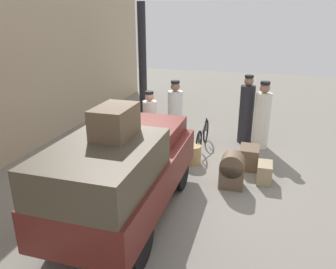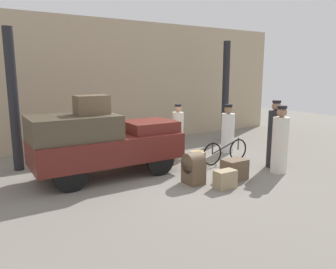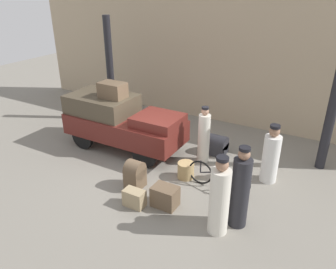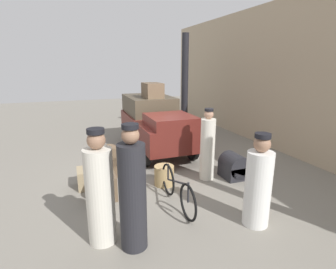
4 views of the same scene
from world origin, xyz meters
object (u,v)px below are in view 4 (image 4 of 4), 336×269
Objects in this scene: wicker_basket at (164,175)px; suitcase_black_upright at (105,186)px; truck at (155,121)px; conductor_in_dark_uniform at (133,194)px; suitcase_small_leather at (234,167)px; trunk_wicker_pale at (85,178)px; bicycle at (177,189)px; porter_standing_middle at (100,193)px; trunk_on_truck_roof at (153,90)px; trunk_barrel_dark at (111,161)px; porter_with_bicycle at (208,147)px; porter_lifting_near_truck at (258,185)px.

suitcase_black_upright is (0.13, -1.33, 0.03)m from wicker_basket.
conductor_in_dark_uniform is at bearing -21.40° from truck.
trunk_wicker_pale is at bearing -101.57° from suitcase_small_leather.
wicker_basket is at bearing 73.74° from trunk_wicker_pale.
bicycle is 0.93× the size of porter_standing_middle.
suitcase_small_leather is at bearing 112.16° from porter_standing_middle.
conductor_in_dark_uniform is at bearing -20.41° from trunk_on_truck_roof.
truck is 4.70m from conductor_in_dark_uniform.
porter_standing_middle is (1.52, -1.53, 0.59)m from wicker_basket.
trunk_barrel_dark is at bearing -152.67° from bicycle.
conductor_in_dark_uniform is 2.48× the size of trunk_barrel_dark.
trunk_on_truck_roof reaches higher than bicycle.
trunk_barrel_dark is at bearing -112.24° from suitcase_small_leather.
porter_standing_middle is at bearing -45.26° from wicker_basket.
truck is at bearing 169.10° from bicycle.
trunk_barrel_dark is (-2.73, 0.07, -0.48)m from conductor_in_dark_uniform.
porter_with_bicycle is 2.45m from suitcase_black_upright.
truck reaches higher than trunk_wicker_pale.
conductor_in_dark_uniform is (1.81, -1.11, 0.64)m from wicker_basket.
suitcase_small_leather is at bearing 67.76° from trunk_barrel_dark.
truck is 2.21× the size of porter_with_bicycle.
conductor_in_dark_uniform is 2.46m from trunk_wicker_pale.
truck is 3.38m from suitcase_black_upright.
trunk_on_truck_roof reaches higher than porter_standing_middle.
trunk_wicker_pale is at bearing -56.64° from trunk_barrel_dark.
wicker_basket is at bearing 48.53° from trunk_barrel_dark.
suitcase_black_upright is at bearing -15.37° from trunk_barrel_dark.
trunk_wicker_pale is 3.64m from trunk_on_truck_roof.
conductor_in_dark_uniform reaches higher than suitcase_black_upright.
trunk_wicker_pale is at bearing -106.26° from wicker_basket.
conductor_in_dark_uniform is at bearing 14.17° from trunk_wicker_pale.
conductor_in_dark_uniform is (4.37, -1.71, -0.05)m from truck.
porter_standing_middle reaches higher than suitcase_small_leather.
porter_with_bicycle is 2.86× the size of suitcase_black_upright.
trunk_on_truck_roof reaches higher than suitcase_small_leather.
truck is 2.24× the size of bicycle.
bicycle is 3.30× the size of trunk_wicker_pale.
suitcase_black_upright is at bearing -33.46° from trunk_on_truck_roof.
wicker_basket is at bearing -91.42° from porter_with_bicycle.
suitcase_black_upright is (0.62, 0.36, 0.04)m from trunk_wicker_pale.
suitcase_black_upright is at bearing -87.55° from porter_with_bicycle.
porter_standing_middle is at bearing 4.47° from trunk_wicker_pale.
bicycle is (3.52, -0.68, -0.57)m from truck.
suitcase_black_upright is at bearing 171.67° from porter_standing_middle.
porter_standing_middle is at bearing -67.84° from suitcase_small_leather.
trunk_wicker_pale is 0.64× the size of trunk_on_truck_roof.
suitcase_small_leather is at bearing 21.60° from truck.
porter_with_bicycle is at bearing 129.27° from bicycle.
suitcase_small_leather is 3.03m from suitcase_black_upright.
porter_lifting_near_truck is 2.68× the size of suitcase_small_leather.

